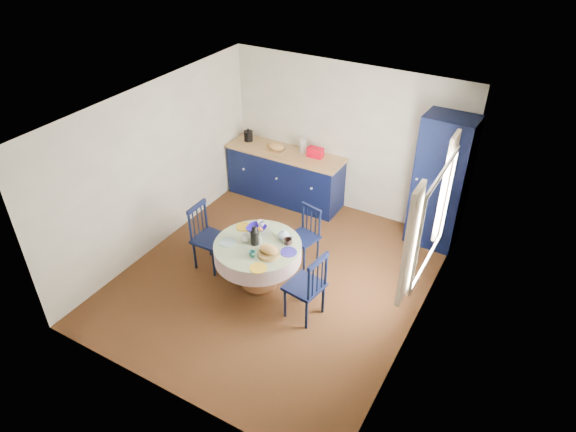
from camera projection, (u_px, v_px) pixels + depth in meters
name	position (u px, v px, depth m)	size (l,w,h in m)	color
floor	(275.00, 278.00, 7.34)	(4.50, 4.50, 0.00)	black
ceiling	(272.00, 113.00, 5.95)	(4.50, 4.50, 0.00)	white
wall_back	(345.00, 139.00, 8.27)	(4.00, 0.02, 2.50)	silver
wall_left	(156.00, 168.00, 7.47)	(0.02, 4.50, 2.50)	silver
wall_right	(424.00, 251.00, 5.82)	(0.02, 4.50, 2.50)	silver
window	(432.00, 217.00, 5.91)	(0.10, 1.74, 1.45)	white
kitchen_counter	(285.00, 175.00, 8.88)	(2.07, 0.64, 1.17)	black
pantry_cabinet	(441.00, 183.00, 7.52)	(0.75, 0.55, 2.08)	black
dining_table	(258.00, 252.00, 6.88)	(1.18, 1.18, 0.99)	#513017
chair_left	(208.00, 236.00, 7.33)	(0.42, 0.44, 0.99)	black
chair_far	(305.00, 235.00, 7.45)	(0.47, 0.46, 0.88)	black
chair_right	(307.00, 286.00, 6.43)	(0.49, 0.51, 1.00)	black
mug_a	(246.00, 238.00, 6.85)	(0.14, 0.14, 0.11)	silver
mug_b	(252.00, 254.00, 6.57)	(0.09, 0.09, 0.09)	#2E7874
mug_c	(288.00, 242.00, 6.79)	(0.12, 0.12, 0.09)	black
mug_d	(261.00, 224.00, 7.12)	(0.11, 0.11, 0.10)	silver
cobalt_bowl	(256.00, 229.00, 7.06)	(0.26, 0.26, 0.06)	#130779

